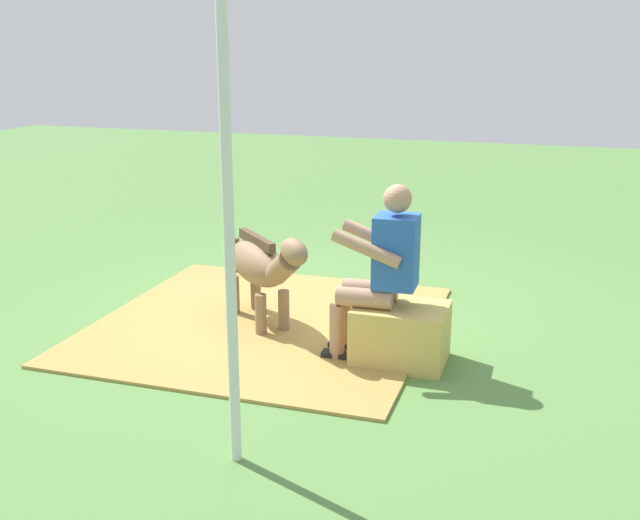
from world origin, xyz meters
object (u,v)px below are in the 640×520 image
hay_bale (400,334)px  pony_standing (262,266)px  tent_pole_left (229,241)px  person_seated (380,266)px

hay_bale → pony_standing: size_ratio=0.62×
hay_bale → tent_pole_left: bearing=70.1°
person_seated → pony_standing: 1.13m
hay_bale → pony_standing: bearing=-16.1°
hay_bale → person_seated: size_ratio=0.51×
hay_bale → person_seated: 0.52m
hay_bale → person_seated: person_seated is taller
person_seated → tent_pole_left: tent_pole_left is taller
hay_bale → tent_pole_left: tent_pole_left is taller
tent_pole_left → hay_bale: bearing=-109.9°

